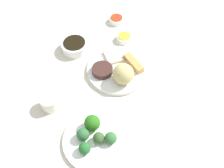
# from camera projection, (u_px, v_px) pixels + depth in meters

# --- Properties ---
(tabletop) EXTENTS (2.20, 2.20, 0.02)m
(tabletop) POSITION_uv_depth(u_px,v_px,m) (116.00, 76.00, 1.13)
(tabletop) COLOR beige
(tabletop) RESTS_ON ground
(main_plate) EXTENTS (0.25, 0.25, 0.02)m
(main_plate) POSITION_uv_depth(u_px,v_px,m) (118.00, 70.00, 1.13)
(main_plate) COLOR white
(main_plate) RESTS_ON tabletop
(rice_scoop) EXTENTS (0.08, 0.08, 0.08)m
(rice_scoop) POSITION_uv_depth(u_px,v_px,m) (123.00, 74.00, 1.05)
(rice_scoop) COLOR tan
(rice_scoop) RESTS_ON main_plate
(spring_roll) EXTENTS (0.05, 0.11, 0.03)m
(spring_roll) POSITION_uv_depth(u_px,v_px,m) (134.00, 63.00, 1.13)
(spring_roll) COLOR tan
(spring_roll) RESTS_ON main_plate
(crab_rangoon_wonton) EXTENTS (0.07, 0.08, 0.01)m
(crab_rangoon_wonton) POSITION_uv_depth(u_px,v_px,m) (114.00, 56.00, 1.16)
(crab_rangoon_wonton) COLOR beige
(crab_rangoon_wonton) RESTS_ON main_plate
(stir_fry_heap) EXTENTS (0.08, 0.08, 0.02)m
(stir_fry_heap) POSITION_uv_depth(u_px,v_px,m) (102.00, 70.00, 1.10)
(stir_fry_heap) COLOR #3E2520
(stir_fry_heap) RESTS_ON main_plate
(broccoli_plate) EXTENTS (0.23, 0.23, 0.01)m
(broccoli_plate) POSITION_uv_depth(u_px,v_px,m) (97.00, 140.00, 0.94)
(broccoli_plate) COLOR white
(broccoli_plate) RESTS_ON tabletop
(broccoli_floret_0) EXTENTS (0.04, 0.04, 0.04)m
(broccoli_floret_0) POSITION_uv_depth(u_px,v_px,m) (85.00, 148.00, 0.90)
(broccoli_floret_0) COLOR #25632B
(broccoli_floret_0) RESTS_ON broccoli_plate
(broccoli_floret_1) EXTENTS (0.04, 0.04, 0.04)m
(broccoli_floret_1) POSITION_uv_depth(u_px,v_px,m) (99.00, 138.00, 0.92)
(broccoli_floret_1) COLOR #38592A
(broccoli_floret_1) RESTS_ON broccoli_plate
(broccoli_floret_2) EXTENTS (0.06, 0.06, 0.06)m
(broccoli_floret_2) POSITION_uv_depth(u_px,v_px,m) (92.00, 123.00, 0.94)
(broccoli_floret_2) COLOR #286E19
(broccoli_floret_2) RESTS_ON broccoli_plate
(broccoli_floret_3) EXTENTS (0.04, 0.04, 0.04)m
(broccoli_floret_3) POSITION_uv_depth(u_px,v_px,m) (111.00, 138.00, 0.92)
(broccoli_floret_3) COLOR #346D36
(broccoli_floret_3) RESTS_ON broccoli_plate
(broccoli_floret_5) EXTENTS (0.04, 0.04, 0.04)m
(broccoli_floret_5) POSITION_uv_depth(u_px,v_px,m) (83.00, 135.00, 0.92)
(broccoli_floret_5) COLOR #2E6335
(broccoli_floret_5) RESTS_ON broccoli_plate
(soy_sauce_bowl) EXTENTS (0.11, 0.11, 0.04)m
(soy_sauce_bowl) POSITION_uv_depth(u_px,v_px,m) (75.00, 46.00, 1.20)
(soy_sauce_bowl) COLOR white
(soy_sauce_bowl) RESTS_ON tabletop
(soy_sauce_bowl_liquid) EXTENTS (0.09, 0.09, 0.00)m
(soy_sauce_bowl_liquid) POSITION_uv_depth(u_px,v_px,m) (74.00, 42.00, 1.18)
(soy_sauce_bowl_liquid) COLOR black
(soy_sauce_bowl_liquid) RESTS_ON soy_sauce_bowl
(sauce_ramekin_sweet_and_sour) EXTENTS (0.07, 0.07, 0.02)m
(sauce_ramekin_sweet_and_sour) POSITION_uv_depth(u_px,v_px,m) (116.00, 20.00, 1.31)
(sauce_ramekin_sweet_and_sour) COLOR white
(sauce_ramekin_sweet_and_sour) RESTS_ON tabletop
(sauce_ramekin_sweet_and_sour_liquid) EXTENTS (0.06, 0.06, 0.00)m
(sauce_ramekin_sweet_and_sour_liquid) POSITION_uv_depth(u_px,v_px,m) (116.00, 18.00, 1.30)
(sauce_ramekin_sweet_and_sour_liquid) COLOR red
(sauce_ramekin_sweet_and_sour_liquid) RESTS_ON sauce_ramekin_sweet_and_sour
(sauce_ramekin_hot_mustard) EXTENTS (0.07, 0.07, 0.02)m
(sauce_ramekin_hot_mustard) POSITION_uv_depth(u_px,v_px,m) (124.00, 38.00, 1.24)
(sauce_ramekin_hot_mustard) COLOR white
(sauce_ramekin_hot_mustard) RESTS_ON tabletop
(sauce_ramekin_hot_mustard_liquid) EXTENTS (0.06, 0.06, 0.00)m
(sauce_ramekin_hot_mustard_liquid) POSITION_uv_depth(u_px,v_px,m) (124.00, 36.00, 1.23)
(sauce_ramekin_hot_mustard_liquid) COLOR gold
(sauce_ramekin_hot_mustard_liquid) RESTS_ON sauce_ramekin_hot_mustard
(teacup) EXTENTS (0.07, 0.07, 0.05)m
(teacup) POSITION_uv_depth(u_px,v_px,m) (50.00, 102.00, 1.01)
(teacup) COLOR white
(teacup) RESTS_ON tabletop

